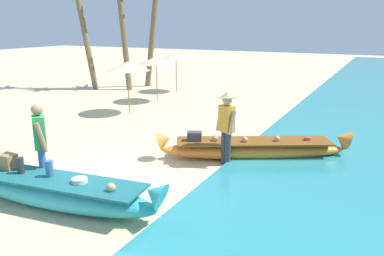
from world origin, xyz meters
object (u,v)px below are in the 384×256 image
object	(u,v)px
person_vendor_hatted	(226,123)
person_tourist_customer	(41,143)
boat_orange_midground	(252,148)
boat_cyan_foreground	(58,191)

from	to	relation	value
person_vendor_hatted	person_tourist_customer	world-z (taller)	person_tourist_customer
person_vendor_hatted	person_tourist_customer	size ratio (longest dim) A/B	0.99
boat_orange_midground	person_vendor_hatted	distance (m)	1.11
boat_cyan_foreground	person_vendor_hatted	world-z (taller)	person_vendor_hatted
boat_orange_midground	person_tourist_customer	xyz separation A→B (m)	(-3.05, -3.77, 0.75)
boat_cyan_foreground	person_tourist_customer	distance (m)	1.10
boat_cyan_foreground	person_vendor_hatted	bearing A→B (deg)	61.62
boat_cyan_foreground	person_tourist_customer	xyz separation A→B (m)	(-0.75, 0.38, 0.70)
boat_orange_midground	person_tourist_customer	distance (m)	4.91
person_vendor_hatted	person_tourist_customer	distance (m)	4.04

